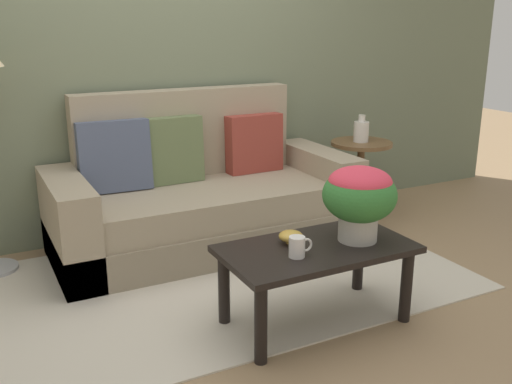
{
  "coord_description": "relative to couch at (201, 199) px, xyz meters",
  "views": [
    {
      "loc": [
        -1.33,
        -2.76,
        1.52
      ],
      "look_at": [
        0.16,
        0.13,
        0.55
      ],
      "focal_mm": 40.69,
      "sensor_mm": 36.0,
      "label": 1
    }
  ],
  "objects": [
    {
      "name": "ground_plane",
      "position": [
        -0.08,
        -0.81,
        -0.32
      ],
      "size": [
        14.0,
        14.0,
        0.0
      ],
      "primitive_type": "plane",
      "color": "#997A56"
    },
    {
      "name": "coffee_table",
      "position": [
        0.11,
        -1.3,
        0.03
      ],
      "size": [
        0.97,
        0.53,
        0.43
      ],
      "color": "black",
      "rests_on": "ground"
    },
    {
      "name": "couch",
      "position": [
        0.0,
        0.0,
        0.0
      ],
      "size": [
        2.04,
        0.89,
        1.05
      ],
      "color": "gray",
      "rests_on": "ground"
    },
    {
      "name": "coffee_mug",
      "position": [
        -0.05,
        -1.37,
        0.15
      ],
      "size": [
        0.13,
        0.08,
        0.1
      ],
      "color": "white",
      "rests_on": "coffee_table"
    },
    {
      "name": "table_vase",
      "position": [
        1.33,
        -0.03,
        0.37
      ],
      "size": [
        0.12,
        0.12,
        0.21
      ],
      "color": "silver",
      "rests_on": "side_table"
    },
    {
      "name": "snack_bowl",
      "position": [
        0.01,
        -1.2,
        0.14
      ],
      "size": [
        0.12,
        0.12,
        0.06
      ],
      "color": "gold",
      "rests_on": "coffee_table"
    },
    {
      "name": "wall_back",
      "position": [
        -0.08,
        0.47,
        1.03
      ],
      "size": [
        6.4,
        0.12,
        2.72
      ],
      "primitive_type": "cube",
      "color": "slate",
      "rests_on": "ground"
    },
    {
      "name": "area_rug",
      "position": [
        -0.08,
        -0.62,
        -0.32
      ],
      "size": [
        2.79,
        1.73,
        0.01
      ],
      "primitive_type": "cube",
      "color": "beige",
      "rests_on": "ground"
    },
    {
      "name": "side_table",
      "position": [
        1.34,
        -0.03,
        0.1
      ],
      "size": [
        0.47,
        0.47,
        0.61
      ],
      "color": "brown",
      "rests_on": "ground"
    },
    {
      "name": "potted_plant",
      "position": [
        0.34,
        -1.32,
        0.34
      ],
      "size": [
        0.38,
        0.38,
        0.39
      ],
      "color": "#B7B2A8",
      "rests_on": "coffee_table"
    }
  ]
}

